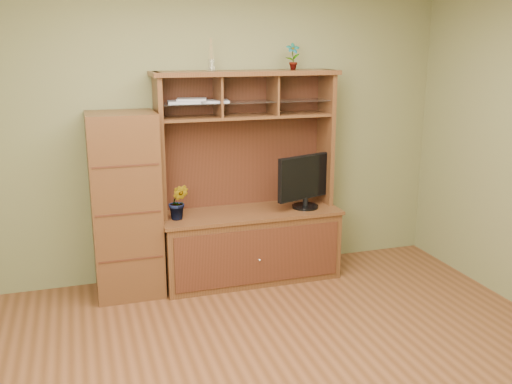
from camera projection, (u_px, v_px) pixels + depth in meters
name	position (u px, v px, depth m)	size (l,w,h in m)	color
room	(288.00, 179.00, 3.36)	(4.54, 4.04, 2.74)	#563018
media_hutch	(249.00, 223.00, 5.25)	(1.66, 0.61, 1.90)	#442813
monitor	(306.00, 180.00, 5.23)	(0.61, 0.26, 0.50)	black
orchid_plant	(178.00, 202.00, 4.91)	(0.17, 0.14, 0.31)	#2D5F20
top_plant	(293.00, 56.00, 5.07)	(0.13, 0.08, 0.24)	#325E21
reed_diffuser	(211.00, 58.00, 4.86)	(0.06, 0.06, 0.28)	silver
magazines	(196.00, 101.00, 4.90)	(0.55, 0.25, 0.04)	#BBBBC0
side_cabinet	(126.00, 205.00, 4.85)	(0.57, 0.51, 1.58)	#442813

